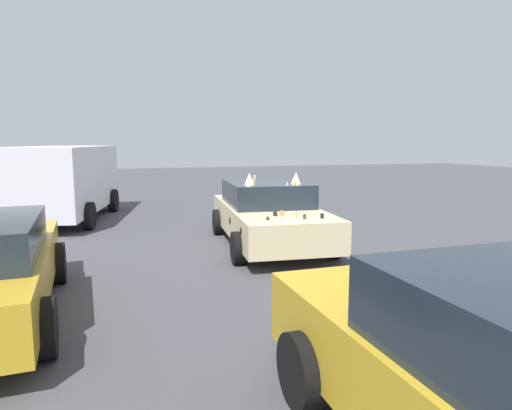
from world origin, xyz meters
The scene contains 3 objects.
ground_plane centered at (0.00, 0.00, 0.00)m, with size 60.00×60.00×0.00m, color #47474C.
art_car_decorated centered at (0.07, -0.01, 0.69)m, with size 4.63×2.37×1.62m.
parked_van_far_left centered at (4.72, 4.62, 1.19)m, with size 5.47×3.06×2.11m.
Camera 1 is at (-9.14, 3.14, 2.26)m, focal length 31.58 mm.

